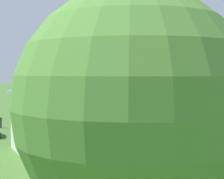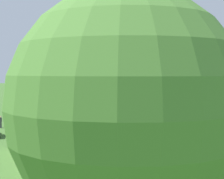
{
  "view_description": "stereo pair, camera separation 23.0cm",
  "coord_description": "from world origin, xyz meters",
  "px_view_note": "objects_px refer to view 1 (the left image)",
  "views": [
    {
      "loc": [
        20.16,
        57.17,
        7.59
      ],
      "look_at": [
        -2.22,
        9.79,
        5.06
      ],
      "focal_mm": 57.24,
      "sensor_mm": 36.0,
      "label": 1
    },
    {
      "loc": [
        19.95,
        57.27,
        7.59
      ],
      "look_at": [
        -2.22,
        9.79,
        5.06
      ],
      "focal_mm": 57.24,
      "sensor_mm": 36.0,
      "label": 2
    }
  ],
  "objects_px": {
    "person_walking_on_apron": "(100,117)",
    "tree_by_windsock": "(133,107)",
    "person_watching_takeoff": "(128,115)",
    "person_beside_truck": "(0,122)",
    "person_near_hangar_door": "(181,113)",
    "hangar": "(179,119)",
    "biplane": "(111,68)",
    "car_yellow": "(40,124)",
    "car_white": "(193,116)",
    "windsock": "(89,82)"
  },
  "relations": [
    {
      "from": "car_yellow",
      "to": "person_watching_takeoff",
      "type": "distance_m",
      "value": 16.14
    },
    {
      "from": "tree_by_windsock",
      "to": "windsock",
      "type": "xyz_separation_m",
      "value": [
        -18.2,
        -49.44,
        -0.83
      ]
    },
    {
      "from": "car_white",
      "to": "car_yellow",
      "type": "distance_m",
      "value": 23.2
    },
    {
      "from": "hangar",
      "to": "person_walking_on_apron",
      "type": "height_order",
      "value": "hangar"
    },
    {
      "from": "biplane",
      "to": "person_walking_on_apron",
      "type": "height_order",
      "value": "biplane"
    },
    {
      "from": "hangar",
      "to": "biplane",
      "type": "height_order",
      "value": "biplane"
    },
    {
      "from": "hangar",
      "to": "car_white",
      "type": "xyz_separation_m",
      "value": [
        -13.31,
        -14.59,
        -2.07
      ]
    },
    {
      "from": "car_white",
      "to": "person_near_hangar_door",
      "type": "relative_size",
      "value": 2.81
    },
    {
      "from": "biplane",
      "to": "car_white",
      "type": "height_order",
      "value": "biplane"
    },
    {
      "from": "car_white",
      "to": "tree_by_windsock",
      "type": "distance_m",
      "value": 46.45
    },
    {
      "from": "car_yellow",
      "to": "person_near_hangar_door",
      "type": "xyz_separation_m",
      "value": [
        -24.09,
        -2.51,
        -0.01
      ]
    },
    {
      "from": "person_beside_truck",
      "to": "car_white",
      "type": "bearing_deg",
      "value": 166.49
    },
    {
      "from": "biplane",
      "to": "car_white",
      "type": "relative_size",
      "value": 1.7
    },
    {
      "from": "hangar",
      "to": "windsock",
      "type": "bearing_deg",
      "value": -93.48
    },
    {
      "from": "person_near_hangar_door",
      "to": "person_watching_takeoff",
      "type": "bearing_deg",
      "value": -15.15
    },
    {
      "from": "hangar",
      "to": "biplane",
      "type": "xyz_separation_m",
      "value": [
        -2.52,
        -21.2,
        5.26
      ]
    },
    {
      "from": "hangar",
      "to": "biplane",
      "type": "distance_m",
      "value": 21.98
    },
    {
      "from": "car_white",
      "to": "person_beside_truck",
      "type": "bearing_deg",
      "value": -13.51
    },
    {
      "from": "windsock",
      "to": "person_watching_takeoff",
      "type": "bearing_deg",
      "value": 117.15
    },
    {
      "from": "person_watching_takeoff",
      "to": "tree_by_windsock",
      "type": "relative_size",
      "value": 0.16
    },
    {
      "from": "person_beside_truck",
      "to": "person_walking_on_apron",
      "type": "bearing_deg",
      "value": 175.03
    },
    {
      "from": "hangar",
      "to": "windsock",
      "type": "height_order",
      "value": "windsock"
    },
    {
      "from": "person_walking_on_apron",
      "to": "person_near_hangar_door",
      "type": "relative_size",
      "value": 1.04
    },
    {
      "from": "person_walking_on_apron",
      "to": "tree_by_windsock",
      "type": "bearing_deg",
      "value": 67.86
    },
    {
      "from": "biplane",
      "to": "person_walking_on_apron",
      "type": "xyz_separation_m",
      "value": [
        2.46,
        1.24,
        -7.31
      ]
    },
    {
      "from": "person_watching_takeoff",
      "to": "person_walking_on_apron",
      "type": "bearing_deg",
      "value": 14.33
    },
    {
      "from": "car_yellow",
      "to": "person_near_hangar_door",
      "type": "distance_m",
      "value": 24.22
    },
    {
      "from": "person_walking_on_apron",
      "to": "tree_by_windsock",
      "type": "distance_m",
      "value": 44.17
    },
    {
      "from": "person_beside_truck",
      "to": "tree_by_windsock",
      "type": "bearing_deg",
      "value": 86.88
    },
    {
      "from": "person_near_hangar_door",
      "to": "tree_by_windsock",
      "type": "height_order",
      "value": "tree_by_windsock"
    },
    {
      "from": "car_white",
      "to": "tree_by_windsock",
      "type": "bearing_deg",
      "value": 49.79
    },
    {
      "from": "person_walking_on_apron",
      "to": "person_watching_takeoff",
      "type": "height_order",
      "value": "person_walking_on_apron"
    },
    {
      "from": "person_watching_takeoff",
      "to": "tree_by_windsock",
      "type": "xyz_separation_m",
      "value": [
        22.03,
        41.97,
        5.86
      ]
    },
    {
      "from": "person_beside_truck",
      "to": "person_watching_takeoff",
      "type": "height_order",
      "value": "person_beside_truck"
    },
    {
      "from": "car_white",
      "to": "tree_by_windsock",
      "type": "height_order",
      "value": "tree_by_windsock"
    },
    {
      "from": "hangar",
      "to": "tree_by_windsock",
      "type": "bearing_deg",
      "value": 51.4
    },
    {
      "from": "person_beside_truck",
      "to": "person_watching_takeoff",
      "type": "relative_size",
      "value": 1.03
    },
    {
      "from": "car_white",
      "to": "person_beside_truck",
      "type": "distance_m",
      "value": 28.26
    },
    {
      "from": "person_beside_truck",
      "to": "windsock",
      "type": "xyz_separation_m",
      "value": [
        -15.92,
        -7.64,
        5.01
      ]
    },
    {
      "from": "car_yellow",
      "to": "person_beside_truck",
      "type": "xyz_separation_m",
      "value": [
        4.36,
        -4.69,
        -0.03
      ]
    },
    {
      "from": "car_yellow",
      "to": "person_beside_truck",
      "type": "relative_size",
      "value": 2.81
    },
    {
      "from": "person_walking_on_apron",
      "to": "hangar",
      "type": "bearing_deg",
      "value": 89.83
    },
    {
      "from": "windsock",
      "to": "hangar",
      "type": "bearing_deg",
      "value": 86.52
    },
    {
      "from": "hangar",
      "to": "person_walking_on_apron",
      "type": "distance_m",
      "value": 20.06
    },
    {
      "from": "hangar",
      "to": "person_watching_takeoff",
      "type": "relative_size",
      "value": 19.53
    },
    {
      "from": "car_yellow",
      "to": "person_beside_truck",
      "type": "distance_m",
      "value": 6.4
    },
    {
      "from": "hangar",
      "to": "person_beside_truck",
      "type": "xyz_separation_m",
      "value": [
        14.17,
        -21.19,
        -2.12
      ]
    },
    {
      "from": "person_watching_takeoff",
      "to": "person_near_hangar_door",
      "type": "height_order",
      "value": "person_near_hangar_door"
    },
    {
      "from": "windsock",
      "to": "car_white",
      "type": "bearing_deg",
      "value": 129.05
    },
    {
      "from": "hangar",
      "to": "car_white",
      "type": "bearing_deg",
      "value": -132.37
    }
  ]
}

